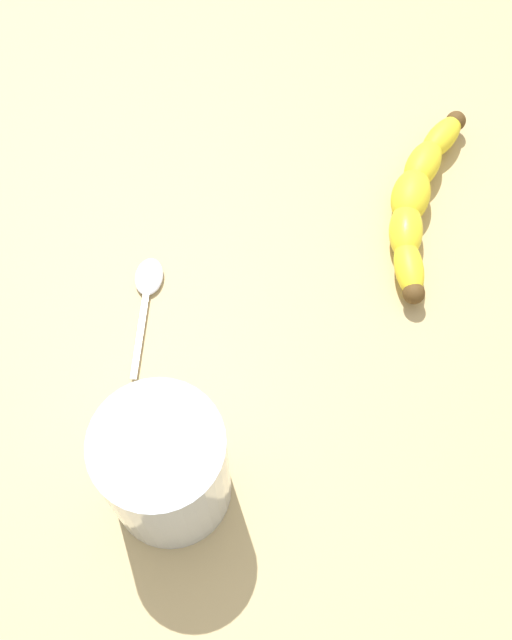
# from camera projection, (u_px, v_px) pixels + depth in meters

# --- Properties ---
(wooden_tabletop) EXTENTS (1.20, 1.20, 0.03)m
(wooden_tabletop) POSITION_uv_depth(u_px,v_px,m) (307.00, 391.00, 0.65)
(wooden_tabletop) COLOR tan
(wooden_tabletop) RESTS_ON ground
(banana) EXTENTS (0.17, 0.14, 0.03)m
(banana) POSITION_uv_depth(u_px,v_px,m) (418.00, 198.00, 0.69)
(banana) COLOR yellow
(banana) RESTS_ON wooden_tabletop
(smoothie_glass) EXTENTS (0.09, 0.09, 0.11)m
(smoothie_glass) POSITION_uv_depth(u_px,v_px,m) (165.00, 470.00, 0.55)
(smoothie_glass) COLOR silver
(smoothie_glass) RESTS_ON wooden_tabletop
(teaspoon) EXTENTS (0.08, 0.10, 0.01)m
(teaspoon) POSITION_uv_depth(u_px,v_px,m) (148.00, 284.00, 0.67)
(teaspoon) COLOR silver
(teaspoon) RESTS_ON wooden_tabletop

